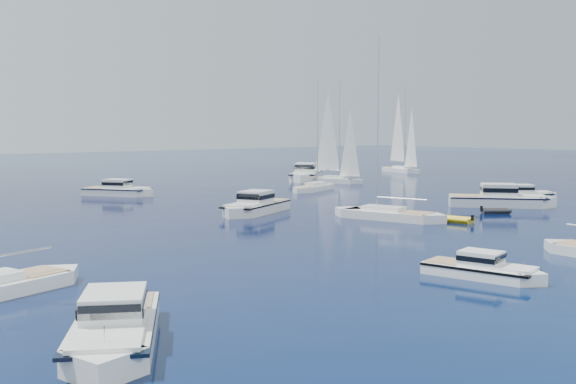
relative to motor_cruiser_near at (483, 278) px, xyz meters
name	(u,v)px	position (x,y,z in m)	size (l,w,h in m)	color
ground	(563,246)	(13.00, 2.42, 0.00)	(400.00, 400.00, 0.00)	#08254F
motor_cruiser_near	(483,278)	(0.00, 0.00, 0.00)	(2.21, 7.23, 1.90)	white
motor_cruiser_right	(501,207)	(30.63, 18.84, 0.00)	(3.58, 11.68, 3.07)	silver
motor_cruiser_left	(115,345)	(-20.67, 2.10, 0.00)	(3.04, 9.92, 2.60)	white
motor_cruiser_centre	(255,213)	(7.33, 30.73, 0.00)	(3.24, 10.60, 2.78)	silver
motor_cruiser_far_r	(522,199)	(38.98, 21.45, 0.00)	(2.57, 8.38, 2.20)	white
motor_cruiser_distant	(305,180)	(38.77, 59.47, 0.00)	(4.02, 13.15, 3.45)	white
motor_cruiser_horizon	(119,196)	(4.89, 55.16, 0.00)	(2.99, 9.76, 2.56)	white
sailboat_mid_r	(388,219)	(14.04, 19.63, 0.00)	(3.02, 11.61, 17.07)	white
sailboat_centre	(314,191)	(27.74, 45.02, 0.00)	(2.63, 10.13, 14.89)	white
sailboat_sails_r	(333,183)	(38.58, 52.89, 0.00)	(2.77, 10.65, 15.66)	silver
sailboat_sails_far	(401,172)	(65.49, 62.93, 0.00)	(2.98, 11.47, 16.87)	white
tender_yellow	(452,222)	(17.14, 14.93, 0.00)	(2.05, 3.76, 0.95)	gold
tender_grey_near	(495,214)	(25.11, 15.81, 0.00)	(1.62, 2.79, 0.95)	black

